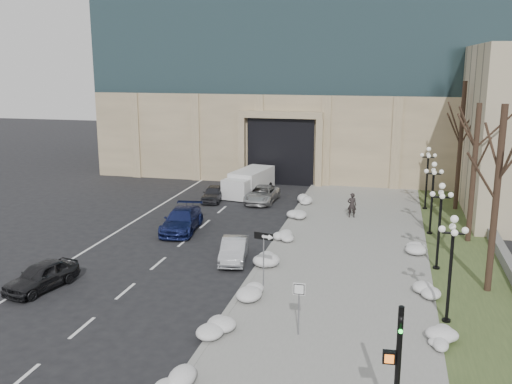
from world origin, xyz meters
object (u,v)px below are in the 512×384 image
car_e (213,194)px  box_truck (249,183)px  lamppost_c (433,188)px  car_a (41,276)px  one_way_sign (267,243)px  lamppost_b (440,215)px  lamppost_d (427,170)px  car_c (182,220)px  traffic_signal (396,375)px  car_b (234,250)px  keep_sign (299,298)px  lamppost_a (452,255)px  pedestrian (352,205)px  car_d (262,194)px

car_e → box_truck: (2.12, 3.16, 0.34)m
car_e → lamppost_c: size_ratio=0.76×
car_a → one_way_sign: 11.08m
lamppost_b → lamppost_c: same height
lamppost_b → lamppost_d: size_ratio=1.00×
car_c → traffic_signal: (13.58, -18.45, 1.35)m
car_b → keep_sign: keep_sign is taller
box_truck → lamppost_a: (14.12, -21.61, 2.12)m
pedestrian → keep_sign: keep_sign is taller
car_c → pedestrian: bearing=21.1°
box_truck → lamppost_c: lamppost_c is taller
car_e → traffic_signal: bearing=-67.5°
pedestrian → lamppost_a: bearing=96.9°
lamppost_c → lamppost_d: (0.00, 6.50, 0.00)m
lamppost_c → one_way_sign: bearing=-126.6°
car_e → lamppost_d: size_ratio=0.76×
car_e → pedestrian: (11.08, -2.73, 0.38)m
keep_sign → lamppost_c: size_ratio=0.49×
one_way_sign → lamppost_c: 13.82m
box_truck → one_way_sign: size_ratio=2.30×
box_truck → lamppost_c: (14.12, -8.61, 2.12)m
car_e → lamppost_a: 24.70m
keep_sign → lamppost_b: bearing=57.1°
car_b → lamppost_a: lamppost_a is taller
traffic_signal → car_e: bearing=114.3°
car_a → car_e: 19.30m
pedestrian → lamppost_b: bearing=107.9°
lamppost_a → car_d: bearing=123.1°
car_b → lamppost_b: lamppost_b is taller
traffic_signal → lamppost_a: (2.16, 8.31, 0.99)m
car_a → traffic_signal: traffic_signal is taller
car_b → car_e: 14.09m
car_b → lamppost_d: size_ratio=0.81×
car_c → pedestrian: size_ratio=2.90×
car_b → traffic_signal: 16.32m
car_c → car_d: size_ratio=1.11×
keep_sign → traffic_signal: traffic_signal is taller
car_d → lamppost_c: lamppost_c is taller
box_truck → car_e: bearing=-113.5°
pedestrian → one_way_sign: one_way_sign is taller
lamppost_a → pedestrian: bearing=108.2°
keep_sign → traffic_signal: size_ratio=0.55×
one_way_sign → lamppost_d: 19.42m
pedestrian → traffic_signal: size_ratio=0.42×
lamppost_a → lamppost_c: (0.00, 13.00, 0.00)m
car_c → lamppost_d: bearing=24.0°
lamppost_c → lamppost_d: size_ratio=1.00×
car_a → car_e: size_ratio=1.09×
car_b → box_truck: 16.52m
car_e → lamppost_c: lamppost_c is taller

